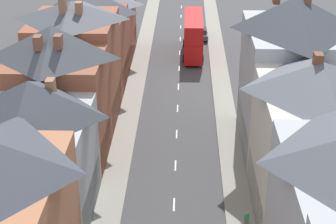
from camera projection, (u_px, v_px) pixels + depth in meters
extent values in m
cube|color=gray|center=(127.00, 124.00, 57.40)|extent=(2.20, 104.00, 0.14)
cube|color=gray|center=(227.00, 125.00, 57.11)|extent=(2.20, 104.00, 0.14)
cube|color=silver|center=(174.00, 204.00, 44.66)|extent=(0.14, 1.80, 0.01)
cube|color=silver|center=(175.00, 165.00, 50.07)|extent=(0.14, 1.80, 0.01)
cube|color=silver|center=(177.00, 134.00, 55.48)|extent=(0.14, 1.80, 0.01)
cube|color=silver|center=(178.00, 108.00, 60.89)|extent=(0.14, 1.80, 0.01)
cube|color=silver|center=(178.00, 87.00, 66.30)|extent=(0.14, 1.80, 0.01)
cube|color=silver|center=(179.00, 68.00, 71.71)|extent=(0.14, 1.80, 0.01)
cube|color=silver|center=(180.00, 53.00, 77.11)|extent=(0.14, 1.80, 0.01)
cube|color=silver|center=(180.00, 39.00, 82.52)|extent=(0.14, 1.80, 0.01)
cube|color=silver|center=(181.00, 27.00, 87.93)|extent=(0.14, 1.80, 0.01)
cube|color=silver|center=(181.00, 16.00, 93.34)|extent=(0.14, 1.80, 0.01)
cube|color=silver|center=(181.00, 7.00, 98.75)|extent=(0.14, 1.80, 0.01)
cube|color=#ADB2B7|center=(37.00, 167.00, 41.75)|extent=(8.00, 8.99, 8.40)
cube|color=#1E5133|center=(92.00, 197.00, 42.76)|extent=(0.12, 8.27, 3.20)
pyramid|color=#383D47|center=(29.00, 99.00, 39.34)|extent=(8.00, 8.99, 2.74)
cube|color=#99664C|center=(51.00, 87.00, 39.77)|extent=(0.60, 0.90, 1.18)
cube|color=#935138|center=(59.00, 111.00, 48.85)|extent=(8.00, 7.46, 9.84)
cube|color=black|center=(106.00, 145.00, 50.17)|extent=(0.12, 6.86, 3.20)
pyramid|color=#474C56|center=(53.00, 42.00, 46.12)|extent=(8.00, 7.46, 2.78)
cube|color=brown|center=(58.00, 42.00, 44.44)|extent=(0.60, 0.90, 1.10)
cube|color=brown|center=(38.00, 43.00, 44.19)|extent=(0.60, 0.90, 1.12)
cube|color=#935138|center=(76.00, 71.00, 56.21)|extent=(8.00, 9.33, 10.77)
cube|color=navy|center=(117.00, 106.00, 57.74)|extent=(0.12, 8.59, 3.20)
pyramid|color=#474C56|center=(71.00, 10.00, 53.52)|extent=(8.00, 9.33, 1.70)
cube|color=#99664C|center=(79.00, 8.00, 51.91)|extent=(0.60, 0.90, 1.16)
cube|color=#99664C|center=(63.00, 7.00, 51.56)|extent=(0.60, 0.90, 1.56)
cube|color=brown|center=(91.00, 50.00, 65.07)|extent=(8.00, 9.33, 8.71)
cube|color=olive|center=(126.00, 72.00, 66.15)|extent=(0.12, 8.59, 3.20)
pyramid|color=#474C56|center=(88.00, 0.00, 62.54)|extent=(8.00, 9.33, 2.99)
cube|color=#935138|center=(103.00, 31.00, 74.26)|extent=(8.00, 10.31, 7.15)
cube|color=black|center=(133.00, 45.00, 75.00)|extent=(0.12, 9.48, 3.20)
cube|color=beige|center=(312.00, 154.00, 41.56)|extent=(8.00, 10.47, 10.34)
cube|color=#1E5133|center=(255.00, 194.00, 43.21)|extent=(0.12, 9.63, 3.20)
pyramid|color=#565B66|center=(321.00, 76.00, 38.87)|extent=(8.00, 10.47, 2.11)
cube|color=brown|center=(318.00, 64.00, 38.85)|extent=(0.60, 0.90, 1.53)
cube|color=#ADB2B7|center=(289.00, 89.00, 51.09)|extent=(8.00, 11.25, 11.52)
cube|color=maroon|center=(243.00, 129.00, 53.00)|extent=(0.12, 10.35, 3.20)
pyramid|color=#383D47|center=(296.00, 12.00, 48.00)|extent=(8.00, 11.25, 2.81)
cube|color=brown|center=(307.00, 5.00, 47.67)|extent=(0.60, 0.90, 1.29)
cube|color=red|center=(193.00, 43.00, 75.73)|extent=(2.44, 10.80, 2.50)
cube|color=red|center=(193.00, 26.00, 74.69)|extent=(2.44, 10.58, 2.30)
cube|color=red|center=(194.00, 17.00, 74.18)|extent=(2.39, 10.37, 0.10)
cube|color=#28333D|center=(193.00, 30.00, 80.47)|extent=(2.20, 0.10, 1.20)
cube|color=#28333D|center=(193.00, 14.00, 79.47)|extent=(2.20, 0.10, 1.10)
cube|color=#28333D|center=(184.00, 41.00, 75.66)|extent=(0.06, 9.18, 0.90)
cube|color=#28333D|center=(184.00, 25.00, 74.68)|extent=(0.06, 9.18, 0.90)
cube|color=yellow|center=(193.00, 8.00, 79.13)|extent=(1.34, 0.08, 0.32)
cylinder|color=black|center=(184.00, 43.00, 79.28)|extent=(0.30, 1.00, 1.00)
cylinder|color=black|center=(201.00, 43.00, 79.21)|extent=(0.30, 1.00, 1.00)
cylinder|color=black|center=(184.00, 58.00, 73.59)|extent=(0.30, 1.00, 1.00)
cylinder|color=black|center=(202.00, 59.00, 73.52)|extent=(0.30, 1.00, 1.00)
cube|color=#4C515B|center=(201.00, 34.00, 82.50)|extent=(1.70, 4.36, 0.70)
cube|color=#28333D|center=(201.00, 30.00, 82.02)|extent=(1.46, 2.18, 0.60)
cylinder|color=black|center=(195.00, 33.00, 83.89)|extent=(0.20, 0.62, 0.62)
cylinder|color=black|center=(207.00, 34.00, 83.84)|extent=(0.20, 0.62, 0.62)
cylinder|color=black|center=(196.00, 39.00, 81.45)|extent=(0.20, 0.62, 0.62)
cylinder|color=black|center=(207.00, 39.00, 81.40)|extent=(0.20, 0.62, 0.62)
cube|color=#338447|center=(247.00, 217.00, 41.08)|extent=(0.36, 0.22, 0.54)
sphere|color=tan|center=(247.00, 213.00, 40.91)|extent=(0.22, 0.22, 0.22)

